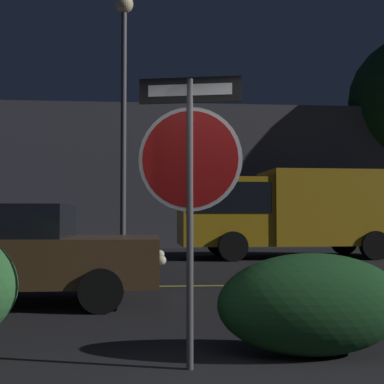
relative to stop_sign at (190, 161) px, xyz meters
name	(u,v)px	position (x,y,z in m)	size (l,w,h in m)	color
road_center_stripe	(185,286)	(0.32, 5.26, -1.76)	(37.47, 0.12, 0.01)	gold
stop_sign	(190,161)	(0.00, 0.00, 0.00)	(0.88, 0.21, 2.49)	#4C4C51
hedge_bush_2	(312,304)	(1.17, 0.34, -1.29)	(1.78, 0.86, 0.95)	#19421E
passing_car_2	(20,254)	(-2.24, 3.52, -1.03)	(4.16, 1.96, 1.46)	brown
delivery_truck	(288,209)	(3.93, 11.53, -0.27)	(7.02, 2.70, 2.64)	gold
street_lamp	(124,76)	(-1.07, 10.67, 3.52)	(0.53, 0.53, 7.64)	#4C4C51
building_backdrop	(101,179)	(-2.39, 18.55, 1.09)	(31.30, 4.52, 5.71)	#4C4C56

